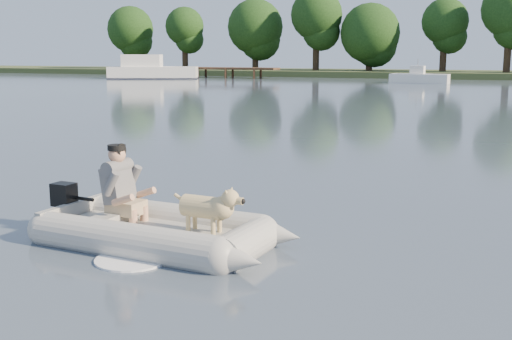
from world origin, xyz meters
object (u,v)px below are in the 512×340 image
at_px(man, 119,182).
at_px(cabin_cruiser, 153,67).
at_px(motorboat, 420,72).
at_px(dog, 204,211).
at_px(dock, 193,72).
at_px(dinghy, 160,201).

relative_size(man, cabin_cruiser, 0.12).
distance_m(cabin_cruiser, motorboat, 25.08).
xyz_separation_m(man, dog, (1.36, -0.13, -0.26)).
distance_m(dock, cabin_cruiser, 4.84).
bearing_deg(dock, dog, -63.37).
bearing_deg(man, dog, 0.00).
xyz_separation_m(dock, dog, (25.95, -51.76, 0.00)).
bearing_deg(man, dock, 120.75).
distance_m(dinghy, motorboat, 47.89).
bearing_deg(motorboat, cabin_cruiser, -175.62).
distance_m(man, motorboat, 47.74).
relative_size(dinghy, man, 4.22).
xyz_separation_m(man, cabin_cruiser, (-26.71, 47.34, 0.37)).
xyz_separation_m(dock, motorboat, (22.96, -3.92, 0.43)).
bearing_deg(dock, cabin_cruiser, -116.20).
height_order(dog, cabin_cruiser, cabin_cruiser).
height_order(dock, dinghy, dinghy).
distance_m(dog, motorboat, 47.93).
bearing_deg(motorboat, dinghy, -83.69).
bearing_deg(motorboat, dock, 173.82).
xyz_separation_m(dog, motorboat, (-3.00, 47.84, 0.42)).
xyz_separation_m(dinghy, dog, (0.66, -0.01, -0.08)).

